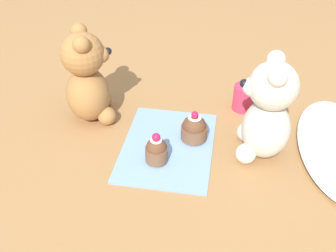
# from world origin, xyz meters

# --- Properties ---
(ground_plane) EXTENTS (4.00, 4.00, 0.00)m
(ground_plane) POSITION_xyz_m (0.00, 0.00, 0.00)
(ground_plane) COLOR #9E7042
(knitted_placemat) EXTENTS (0.26, 0.19, 0.01)m
(knitted_placemat) POSITION_xyz_m (0.00, 0.00, 0.00)
(knitted_placemat) COLOR #7A9ED1
(knitted_placemat) RESTS_ON ground_plane
(teddy_bear_cream) EXTENTS (0.12, 0.11, 0.22)m
(teddy_bear_cream) POSITION_xyz_m (-0.02, 0.20, 0.10)
(teddy_bear_cream) COLOR beige
(teddy_bear_cream) RESTS_ON ground_plane
(teddy_bear_tan) EXTENTS (0.14, 0.14, 0.22)m
(teddy_bear_tan) POSITION_xyz_m (-0.08, -0.20, 0.10)
(teddy_bear_tan) COLOR #A3703D
(teddy_bear_tan) RESTS_ON ground_plane
(cupcake_near_cream_bear) EXTENTS (0.06, 0.06, 0.07)m
(cupcake_near_cream_bear) POSITION_xyz_m (-0.03, 0.05, 0.03)
(cupcake_near_cream_bear) COLOR brown
(cupcake_near_cream_bear) RESTS_ON knitted_placemat
(cupcake_near_tan_bear) EXTENTS (0.05, 0.05, 0.07)m
(cupcake_near_tan_bear) POSITION_xyz_m (0.05, -0.01, 0.03)
(cupcake_near_tan_bear) COLOR brown
(cupcake_near_tan_bear) RESTS_ON knitted_placemat
(juice_glass) EXTENTS (0.05, 0.05, 0.06)m
(juice_glass) POSITION_xyz_m (-0.18, 0.16, 0.03)
(juice_glass) COLOR #DB3356
(juice_glass) RESTS_ON ground_plane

